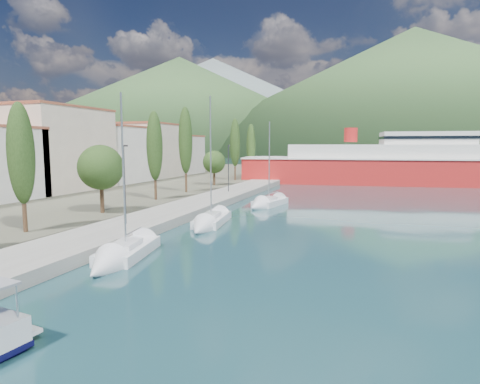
% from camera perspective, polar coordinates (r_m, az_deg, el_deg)
% --- Properties ---
extents(ground, '(1400.00, 1400.00, 0.00)m').
position_cam_1_polar(ground, '(133.54, 14.63, 3.51)').
color(ground, '#1C4147').
extents(quay, '(5.00, 88.00, 0.80)m').
position_cam_1_polar(quay, '(43.51, -6.23, -1.88)').
color(quay, gray).
rests_on(quay, ground).
extents(land_strip, '(70.00, 148.00, 0.70)m').
position_cam_1_polar(land_strip, '(74.78, -30.17, 0.78)').
color(land_strip, '#565644').
rests_on(land_strip, ground).
extents(hills_far, '(1480.00, 900.00, 180.00)m').
position_cam_1_polar(hills_far, '(648.78, 30.65, 11.99)').
color(hills_far, slate).
rests_on(hills_far, ground).
extents(town_buildings, '(9.20, 69.20, 11.30)m').
position_cam_1_polar(town_buildings, '(64.68, -20.98, 5.10)').
color(town_buildings, beige).
rests_on(town_buildings, land_strip).
extents(tree_row, '(4.05, 64.80, 11.10)m').
position_cam_1_polar(tree_row, '(49.46, -9.74, 5.52)').
color(tree_row, '#47301E').
rests_on(tree_row, land_strip).
extents(lamp_posts, '(0.15, 44.06, 6.06)m').
position_cam_1_polar(lamp_posts, '(32.58, -15.23, 1.59)').
color(lamp_posts, '#2D2D33').
rests_on(lamp_posts, quay).
extents(sailboat_near, '(3.60, 7.80, 10.79)m').
position_cam_1_polar(sailboat_near, '(24.50, -17.28, -9.12)').
color(sailboat_near, silver).
rests_on(sailboat_near, ground).
extents(sailboat_mid, '(3.25, 8.42, 11.81)m').
position_cam_1_polar(sailboat_mid, '(33.54, -4.82, -4.61)').
color(sailboat_mid, silver).
rests_on(sailboat_mid, ground).
extents(sailboat_far, '(3.68, 7.34, 10.33)m').
position_cam_1_polar(sailboat_far, '(44.53, 3.34, -1.80)').
color(sailboat_far, silver).
rests_on(sailboat_far, ground).
extents(ferry, '(53.82, 17.42, 10.50)m').
position_cam_1_polar(ferry, '(76.46, 20.97, 3.49)').
color(ferry, red).
rests_on(ferry, ground).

